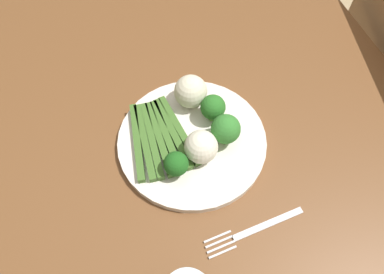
{
  "coord_description": "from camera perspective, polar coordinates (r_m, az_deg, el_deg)",
  "views": [
    {
      "loc": [
        -0.34,
        0.08,
        1.27
      ],
      "look_at": [
        -0.05,
        -0.01,
        0.77
      ],
      "focal_mm": 32.09,
      "sensor_mm": 36.0,
      "label": 1
    }
  ],
  "objects": [
    {
      "name": "ground_plane",
      "position": [
        1.33,
        -1.07,
        -15.72
      ],
      "size": [
        6.0,
        6.0,
        0.02
      ],
      "primitive_type": "cube",
      "color": "tan"
    },
    {
      "name": "fork",
      "position": [
        0.55,
        10.17,
        -15.01
      ],
      "size": [
        0.03,
        0.17,
        0.0
      ],
      "rotation": [
        0.0,
        0.0,
        1.67
      ],
      "color": "silver",
      "rests_on": "dining_table"
    },
    {
      "name": "plate",
      "position": [
        0.6,
        -0.0,
        -0.61
      ],
      "size": [
        0.26,
        0.26,
        0.01
      ],
      "primitive_type": "cylinder",
      "color": "silver",
      "rests_on": "dining_table"
    },
    {
      "name": "dining_table",
      "position": [
        0.72,
        -1.89,
        -2.21
      ],
      "size": [
        1.23,
        0.91,
        0.75
      ],
      "color": "brown",
      "rests_on": "ground_plane"
    },
    {
      "name": "cauliflower_near_fork",
      "position": [
        0.56,
        1.52,
        -1.64
      ],
      "size": [
        0.06,
        0.06,
        0.06
      ],
      "primitive_type": "sphere",
      "color": "silver",
      "rests_on": "plate"
    },
    {
      "name": "cauliflower_mid",
      "position": [
        0.62,
        -0.22,
        7.58
      ],
      "size": [
        0.06,
        0.06,
        0.06
      ],
      "primitive_type": "sphere",
      "color": "beige",
      "rests_on": "plate"
    },
    {
      "name": "broccoli_back",
      "position": [
        0.57,
        5.61,
        1.27
      ],
      "size": [
        0.05,
        0.05,
        0.06
      ],
      "color": "#609E3D",
      "rests_on": "plate"
    },
    {
      "name": "asparagus_bundle",
      "position": [
        0.59,
        -5.54,
        0.01
      ],
      "size": [
        0.16,
        0.11,
        0.01
      ],
      "rotation": [
        0.0,
        0.0,
        3.17
      ],
      "color": "#3D6626",
      "rests_on": "plate"
    },
    {
      "name": "broccoli_left",
      "position": [
        0.59,
        3.49,
        4.92
      ],
      "size": [
        0.04,
        0.04,
        0.05
      ],
      "color": "#568E33",
      "rests_on": "plate"
    },
    {
      "name": "broccoli_back_right",
      "position": [
        0.54,
        -2.66,
        -4.52
      ],
      "size": [
        0.04,
        0.04,
        0.05
      ],
      "color": "#4C7F2B",
      "rests_on": "plate"
    }
  ]
}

